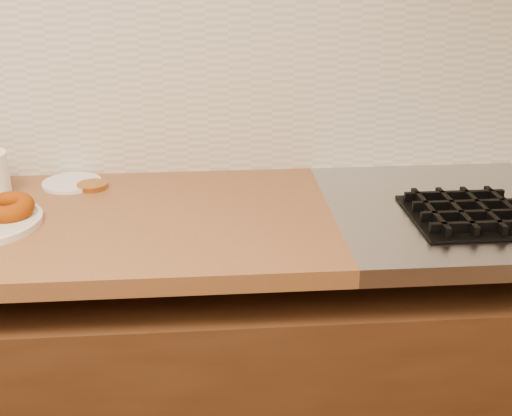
{
  "coord_description": "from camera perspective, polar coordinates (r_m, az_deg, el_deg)",
  "views": [
    {
      "loc": [
        0.22,
        0.33,
        1.47
      ],
      "look_at": [
        0.32,
        1.63,
        0.93
      ],
      "focal_mm": 45.0,
      "sensor_mm": 36.0,
      "label": 1
    }
  ],
  "objects": [
    {
      "name": "backsplash",
      "position": [
        1.7,
        -12.25,
        12.79
      ],
      "size": [
        3.6,
        0.02,
        0.6
      ],
      "primitive_type": "cube",
      "color": "beige",
      "rests_on": "wall_back"
    },
    {
      "name": "tub_lid",
      "position": [
        1.7,
        -16.05,
        2.16
      ],
      "size": [
        0.17,
        0.17,
        0.01
      ],
      "primitive_type": "cylinder",
      "rotation": [
        0.0,
        0.0,
        0.16
      ],
      "color": "silver",
      "rests_on": "butcher_block"
    },
    {
      "name": "base_cabinet",
      "position": [
        1.75,
        -11.21,
        -16.23
      ],
      "size": [
        3.6,
        0.6,
        0.77
      ],
      "primitive_type": "cube",
      "color": "#492A16",
      "rests_on": "floor"
    },
    {
      "name": "brass_jar_lid",
      "position": [
        1.66,
        -14.34,
        1.93
      ],
      "size": [
        0.1,
        0.1,
        0.01
      ],
      "primitive_type": "cylinder",
      "rotation": [
        0.0,
        0.0,
        0.36
      ],
      "color": "#B7752E",
      "rests_on": "butcher_block"
    },
    {
      "name": "ring_donut",
      "position": [
        1.51,
        -21.17,
        0.09
      ],
      "size": [
        0.12,
        0.12,
        0.05
      ],
      "primitive_type": "torus",
      "rotation": [
        0.1,
        0.0,
        0.09
      ],
      "color": "#883105",
      "rests_on": "donut_plate"
    }
  ]
}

